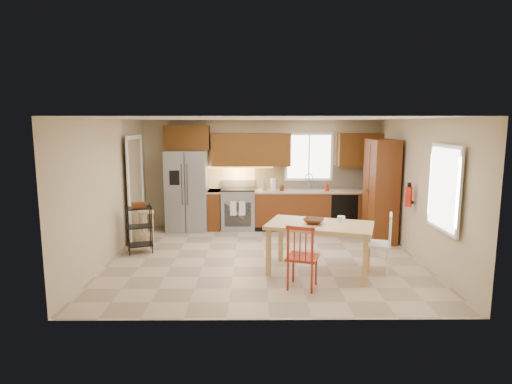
{
  "coord_description": "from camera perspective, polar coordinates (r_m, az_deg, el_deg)",
  "views": [
    {
      "loc": [
        -0.21,
        -7.49,
        2.41
      ],
      "look_at": [
        -0.15,
        0.4,
        1.15
      ],
      "focal_mm": 30.0,
      "sensor_mm": 36.0,
      "label": 1
    }
  ],
  "objects": [
    {
      "name": "floor",
      "position": [
        7.87,
        1.13,
        -8.75
      ],
      "size": [
        5.5,
        5.5,
        0.0
      ],
      "primitive_type": "plane",
      "color": "tan",
      "rests_on": "ground"
    },
    {
      "name": "ceiling",
      "position": [
        7.5,
        1.2,
        9.75
      ],
      "size": [
        5.5,
        5.0,
        0.02
      ],
      "primitive_type": "cube",
      "color": "silver",
      "rests_on": "ground"
    },
    {
      "name": "wall_back",
      "position": [
        10.06,
        0.78,
        2.45
      ],
      "size": [
        5.5,
        0.02,
        2.5
      ],
      "primitive_type": "cube",
      "color": "#CCB793",
      "rests_on": "ground"
    },
    {
      "name": "wall_front",
      "position": [
        5.13,
        1.92,
        -4.0
      ],
      "size": [
        5.5,
        0.02,
        2.5
      ],
      "primitive_type": "cube",
      "color": "#CCB793",
      "rests_on": "ground"
    },
    {
      "name": "wall_left",
      "position": [
        8.0,
        -18.94,
        0.24
      ],
      "size": [
        0.02,
        5.0,
        2.5
      ],
      "primitive_type": "cube",
      "color": "#CCB793",
      "rests_on": "ground"
    },
    {
      "name": "wall_right",
      "position": [
        8.14,
        20.91,
        0.27
      ],
      "size": [
        0.02,
        5.0,
        2.5
      ],
      "primitive_type": "cube",
      "color": "#CCB793",
      "rests_on": "ground"
    },
    {
      "name": "refrigerator",
      "position": [
        9.85,
        -9.12,
        0.19
      ],
      "size": [
        0.92,
        0.75,
        1.82
      ],
      "primitive_type": "cube",
      "color": "gray",
      "rests_on": "floor"
    },
    {
      "name": "range_stove",
      "position": [
        9.88,
        -2.39,
        -2.32
      ],
      "size": [
        0.76,
        0.63,
        0.92
      ],
      "primitive_type": "cube",
      "color": "gray",
      "rests_on": "floor"
    },
    {
      "name": "base_cabinet_narrow",
      "position": [
        9.93,
        -5.56,
        -2.36
      ],
      "size": [
        0.3,
        0.6,
        0.9
      ],
      "primitive_type": "cube",
      "color": "#602911",
      "rests_on": "floor"
    },
    {
      "name": "base_cabinet_run",
      "position": [
        10.0,
        8.22,
        -2.33
      ],
      "size": [
        2.92,
        0.6,
        0.9
      ],
      "primitive_type": "cube",
      "color": "#602911",
      "rests_on": "floor"
    },
    {
      "name": "dishwasher",
      "position": [
        9.82,
        11.7,
        -2.63
      ],
      "size": [
        0.6,
        0.02,
        0.78
      ],
      "primitive_type": "cube",
      "color": "black",
      "rests_on": "floor"
    },
    {
      "name": "backsplash",
      "position": [
        10.17,
        8.07,
        2.0
      ],
      "size": [
        2.92,
        0.03,
        0.55
      ],
      "primitive_type": "cube",
      "color": "beige",
      "rests_on": "wall_back"
    },
    {
      "name": "upper_over_fridge",
      "position": [
        9.94,
        -9.12,
        7.17
      ],
      "size": [
        1.0,
        0.35,
        0.55
      ],
      "primitive_type": "cube",
      "color": "#5A320F",
      "rests_on": "wall_back"
    },
    {
      "name": "upper_left_block",
      "position": [
        9.84,
        -0.66,
        5.66
      ],
      "size": [
        1.8,
        0.35,
        0.75
      ],
      "primitive_type": "cube",
      "color": "#5A320F",
      "rests_on": "wall_back"
    },
    {
      "name": "upper_right_block",
      "position": [
        10.14,
        13.69,
        5.51
      ],
      "size": [
        1.0,
        0.35,
        0.75
      ],
      "primitive_type": "cube",
      "color": "#5A320F",
      "rests_on": "wall_back"
    },
    {
      "name": "window_back",
      "position": [
        10.09,
        7.07,
        4.68
      ],
      "size": [
        1.12,
        0.04,
        1.12
      ],
      "primitive_type": "cube",
      "color": "white",
      "rests_on": "wall_back"
    },
    {
      "name": "sink",
      "position": [
        9.9,
        7.19,
        -0.01
      ],
      "size": [
        0.62,
        0.46,
        0.16
      ],
      "primitive_type": "cube",
      "color": "gray",
      "rests_on": "base_cabinet_run"
    },
    {
      "name": "undercab_glow",
      "position": [
        9.85,
        -2.4,
        3.35
      ],
      "size": [
        1.6,
        0.3,
        0.01
      ],
      "primitive_type": "cube",
      "color": "#FFBF66",
      "rests_on": "wall_back"
    },
    {
      "name": "soap_bottle",
      "position": [
        9.84,
        9.47,
        0.68
      ],
      "size": [
        0.09,
        0.09,
        0.19
      ],
      "primitive_type": "imported",
      "color": "red",
      "rests_on": "base_cabinet_run"
    },
    {
      "name": "paper_towel",
      "position": [
        9.75,
        2.29,
        0.99
      ],
      "size": [
        0.12,
        0.12,
        0.28
      ],
      "primitive_type": "cylinder",
      "color": "silver",
      "rests_on": "base_cabinet_run"
    },
    {
      "name": "canister_steel",
      "position": [
        9.75,
        1.11,
        0.69
      ],
      "size": [
        0.11,
        0.11,
        0.18
      ],
      "primitive_type": "cylinder",
      "color": "gray",
      "rests_on": "base_cabinet_run"
    },
    {
      "name": "canister_wood",
      "position": [
        9.74,
        3.47,
        0.55
      ],
      "size": [
        0.1,
        0.1,
        0.14
      ],
      "primitive_type": "cylinder",
      "color": "#532A16",
      "rests_on": "base_cabinet_run"
    },
    {
      "name": "pantry",
      "position": [
        9.19,
        16.28,
        0.19
      ],
      "size": [
        0.5,
        0.95,
        2.1
      ],
      "primitive_type": "cube",
      "color": "#602911",
      "rests_on": "floor"
    },
    {
      "name": "fire_extinguisher",
      "position": [
        8.26,
        19.7,
        -0.59
      ],
      "size": [
        0.12,
        0.12,
        0.36
      ],
      "primitive_type": "cylinder",
      "color": "red",
      "rests_on": "wall_right"
    },
    {
      "name": "window_right",
      "position": [
        7.04,
        23.83,
        0.45
      ],
      "size": [
        0.04,
        1.02,
        1.32
      ],
      "primitive_type": "cube",
      "color": "white",
      "rests_on": "wall_right"
    },
    {
      "name": "doorway",
      "position": [
        9.23,
        -15.87,
        0.25
      ],
      "size": [
        0.04,
        0.95,
        2.1
      ],
      "primitive_type": "cube",
      "color": "#8C7A59",
      "rests_on": "wall_left"
    },
    {
      "name": "dining_table",
      "position": [
        7.08,
        8.45,
        -7.48
      ],
      "size": [
        1.86,
        1.4,
        0.81
      ],
      "primitive_type": null,
      "rotation": [
        0.0,
        0.0,
        -0.32
      ],
      "color": "tan",
      "rests_on": "floor"
    },
    {
      "name": "chair_red",
      "position": [
        6.4,
        6.23,
        -8.48
      ],
      "size": [
        0.57,
        0.57,
        0.97
      ],
      "primitive_type": null,
      "rotation": [
        0.0,
        0.0,
        -0.32
      ],
      "color": "#9E2A18",
      "rests_on": "floor"
    },
    {
      "name": "chair_white",
      "position": [
        7.31,
        15.83,
        -6.53
      ],
      "size": [
        0.57,
        0.57,
        0.97
      ],
      "primitive_type": null,
      "rotation": [
        0.0,
        0.0,
        1.25
      ],
      "color": "silver",
      "rests_on": "floor"
    },
    {
      "name": "table_bowl",
      "position": [
        6.96,
        7.68,
        -4.24
      ],
      "size": [
        0.42,
        0.42,
        0.08
      ],
      "primitive_type": "imported",
      "rotation": [
        0.0,
        0.0,
        -0.32
      ],
      "color": "#532A16",
      "rests_on": "dining_table"
    },
    {
      "name": "table_jar",
      "position": [
        7.14,
        11.29,
        -3.75
      ],
      "size": [
        0.16,
        0.16,
        0.15
      ],
      "primitive_type": "cylinder",
      "rotation": [
        0.0,
        0.0,
        -0.32
      ],
      "color": "silver",
      "rests_on": "dining_table"
    },
    {
      "name": "bar_stool",
      "position": [
        8.94,
        -14.42,
        -4.59
      ],
      "size": [
        0.4,
        0.4,
        0.68
      ],
      "primitive_type": null,
      "rotation": [
        0.0,
        0.0,
        -0.24
      ],
      "color": "tan",
      "rests_on": "floor"
    },
    {
      "name": "utility_cart",
      "position": [
        8.37,
        -15.24,
        -4.78
      ],
      "size": [
        0.54,
        0.48,
        0.91
      ],
      "primitive_type": null,
      "rotation": [
        0.0,
        0.0,
        0.33
      ],
      "color": "black",
      "rests_on": "floor"
    }
  ]
}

